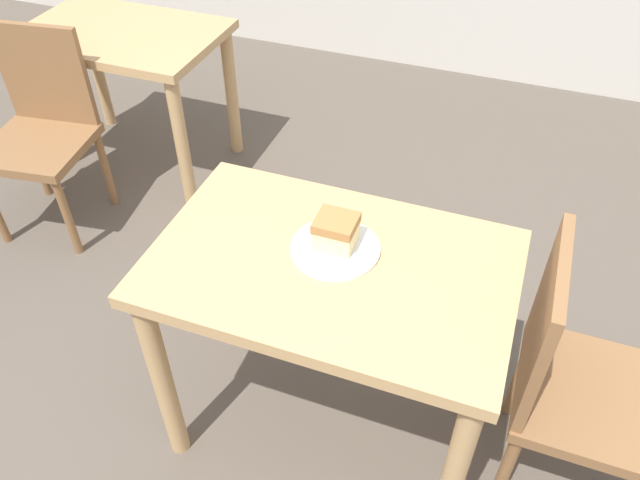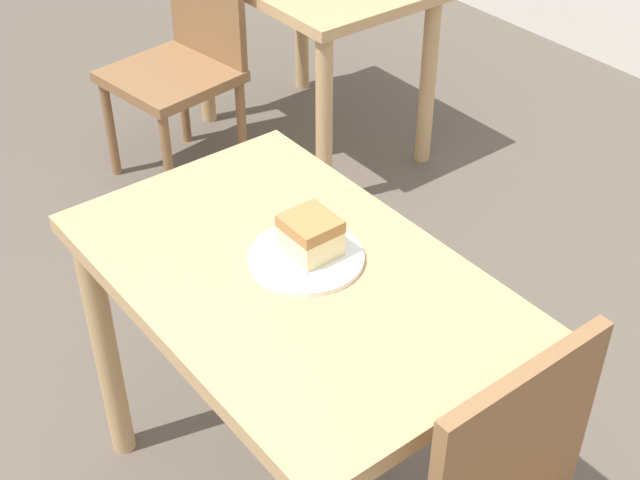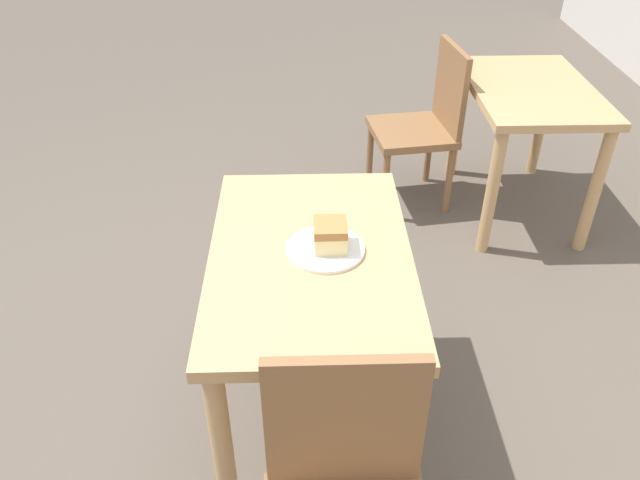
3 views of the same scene
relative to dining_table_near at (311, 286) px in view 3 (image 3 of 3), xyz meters
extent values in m
plane|color=brown|center=(0.02, -0.34, -0.62)|extent=(14.00, 14.00, 0.00)
cube|color=tan|center=(0.00, 0.00, 0.11)|extent=(0.95, 0.61, 0.04)
cylinder|color=tan|center=(-0.43, -0.26, -0.26)|extent=(0.06, 0.06, 0.71)
cylinder|color=tan|center=(0.43, -0.26, -0.26)|extent=(0.06, 0.06, 0.71)
cylinder|color=tan|center=(-0.43, 0.26, -0.26)|extent=(0.06, 0.06, 0.71)
cylinder|color=tan|center=(0.43, 0.26, -0.26)|extent=(0.06, 0.06, 0.71)
cube|color=tan|center=(-1.41, 1.13, 0.07)|extent=(0.90, 0.60, 0.04)
cylinder|color=tan|center=(-1.80, 0.88, -0.28)|extent=(0.06, 0.06, 0.66)
cylinder|color=tan|center=(-1.01, 0.88, -0.28)|extent=(0.06, 0.06, 0.66)
cylinder|color=tan|center=(-1.80, 1.38, -0.28)|extent=(0.06, 0.06, 0.66)
cylinder|color=tan|center=(-1.01, 1.38, -0.28)|extent=(0.06, 0.06, 0.66)
cube|color=brown|center=(0.55, 0.07, 0.03)|extent=(0.03, 0.39, 0.43)
cube|color=brown|center=(-1.51, 0.56, -0.20)|extent=(0.46, 0.46, 0.04)
cylinder|color=brown|center=(-1.66, 0.36, -0.42)|extent=(0.04, 0.04, 0.39)
cylinder|color=brown|center=(-1.31, 0.41, -0.42)|extent=(0.04, 0.04, 0.39)
cylinder|color=brown|center=(-1.71, 0.71, -0.42)|extent=(0.04, 0.04, 0.39)
cylinder|color=brown|center=(-1.36, 0.76, -0.42)|extent=(0.04, 0.04, 0.39)
cube|color=brown|center=(-1.54, 0.75, 0.03)|extent=(0.39, 0.08, 0.43)
cylinder|color=white|center=(-0.01, 0.05, 0.14)|extent=(0.24, 0.24, 0.01)
cube|color=beige|center=(-0.01, 0.06, 0.17)|extent=(0.10, 0.10, 0.06)
cube|color=#A3703D|center=(-0.01, 0.06, 0.22)|extent=(0.11, 0.10, 0.03)
camera|label=1|loc=(0.37, -1.10, 1.26)|focal=35.00mm
camera|label=2|loc=(1.14, -0.81, 1.26)|focal=50.00mm
camera|label=3|loc=(1.51, -0.02, 1.26)|focal=35.00mm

